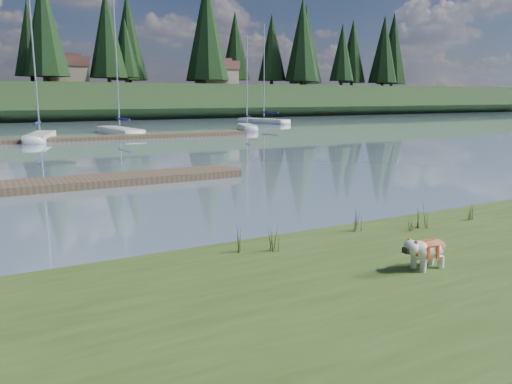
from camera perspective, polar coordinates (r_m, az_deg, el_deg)
ground at (r=41.21m, az=-20.85°, el=5.48°), size 200.00×200.00×0.00m
bank at (r=7.85m, az=19.20°, el=-13.88°), size 60.00×9.00×0.35m
ridge at (r=83.89m, az=-25.03°, el=9.29°), size 200.00×20.00×5.00m
bulldog at (r=9.43m, az=18.96°, el=-6.16°), size 0.96×0.43×0.58m
dock_near at (r=20.03m, az=-23.98°, el=0.65°), size 16.00×2.00×0.30m
dock_far at (r=41.51m, az=-18.12°, el=5.89°), size 26.00×2.20×0.30m
sailboat_bg_2 at (r=43.03m, az=-23.31°, el=5.94°), size 3.21×7.58×11.25m
sailboat_bg_3 at (r=47.76m, az=-15.60°, el=6.82°), size 2.62×9.16×13.15m
sailboat_bg_4 at (r=51.42m, az=-1.13°, el=7.49°), size 3.09×6.34×9.43m
sailboat_bg_5 at (r=64.56m, az=0.44°, el=8.17°), size 3.87×8.77×12.26m
weed_0 at (r=9.94m, az=2.18°, el=-5.40°), size 0.17×0.14×0.59m
weed_1 at (r=11.63m, az=11.46°, el=-3.21°), size 0.17×0.14×0.58m
weed_2 at (r=12.24m, az=18.51°, el=-2.52°), size 0.17×0.14×0.75m
weed_3 at (r=9.90m, az=-2.00°, el=-5.37°), size 0.17×0.14×0.63m
weed_4 at (r=11.97m, az=17.46°, el=-3.55°), size 0.17×0.14×0.36m
weed_5 at (r=13.51m, az=23.21°, el=-2.04°), size 0.17×0.14×0.52m
mud_lip at (r=11.10m, az=2.16°, el=-6.49°), size 60.00×0.50×0.14m
conifer_4 at (r=77.78m, az=-23.03°, el=17.24°), size 6.16×6.16×15.10m
conifer_5 at (r=83.58m, az=-14.69°, el=15.66°), size 3.96×3.96×10.35m
conifer_6 at (r=86.16m, az=-5.61°, el=17.92°), size 7.04×7.04×17.00m
conifer_7 at (r=94.87m, az=1.81°, el=16.22°), size 5.28×5.28×13.20m
conifer_8 at (r=98.76m, az=9.81°, el=15.46°), size 4.62×4.62×11.77m
conifer_9 at (r=109.50m, az=14.40°, el=15.53°), size 5.94×5.94×14.62m
house_1 at (r=82.60m, az=-20.96°, el=12.92°), size 6.30×5.30×4.65m
house_2 at (r=87.31m, az=-4.54°, el=13.44°), size 6.30×5.30×4.65m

